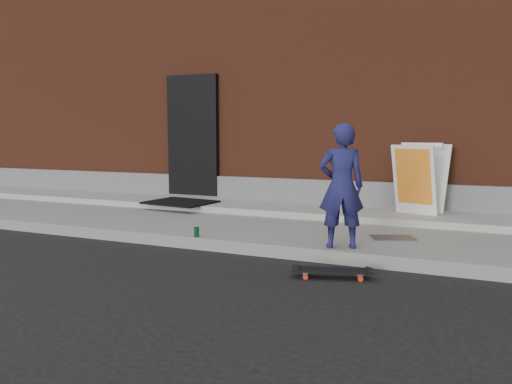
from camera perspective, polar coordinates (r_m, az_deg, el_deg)
The scene contains 10 objects.
ground at distance 5.89m, azimuth 0.10°, elevation -7.35°, with size 80.00×80.00×0.00m, color black.
sidewalk at distance 7.25m, azimuth 4.84°, elevation -4.13°, with size 20.00×3.00×0.15m, color gray.
apron at distance 8.07m, azimuth 6.91°, elevation -2.15°, with size 20.00×1.20×0.10m, color gray.
building at distance 12.50m, azimuth 13.24°, elevation 11.37°, with size 20.00×8.10×5.00m.
child at distance 5.64m, azimuth 9.72°, elevation 0.67°, with size 0.51×0.33×1.40m, color #1B1C4E.
skateboard at distance 5.07m, azimuth 8.74°, elevation -8.92°, with size 0.80×0.41×0.09m.
pizza_sign at distance 7.79m, azimuth 18.24°, elevation 1.51°, with size 0.82×0.90×1.05m.
soda_can at distance 6.26m, azimuth -6.79°, elevation -4.58°, with size 0.07×0.07×0.12m, color #177339.
doormat at distance 8.65m, azimuth -8.63°, elevation -1.15°, with size 1.08×0.87×0.03m, color black.
utility_plate at distance 6.38m, azimuth 15.36°, elevation -5.06°, with size 0.50×0.32×0.02m, color #535358.
Camera 1 is at (2.28, -5.25, 1.42)m, focal length 35.00 mm.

